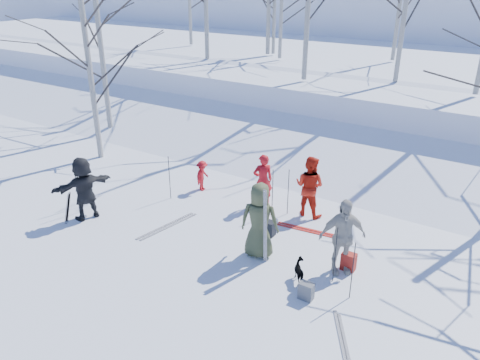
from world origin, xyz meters
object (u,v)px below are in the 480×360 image
Objects in this scene: skier_olive_center at (260,220)px; backpack_red at (349,262)px; skier_red_seated at (202,176)px; backpack_grey at (306,291)px; skier_grey_west at (84,188)px; skier_cream_east at (342,237)px; skier_redor_behind at (309,186)px; backpack_dark at (268,228)px; skier_red_north at (263,180)px; dog at (301,272)px.

backpack_red is at bearing 176.33° from skier_olive_center.
skier_red_seated is 2.51× the size of backpack_grey.
skier_grey_west is (-4.89, -0.97, -0.04)m from skier_olive_center.
backpack_grey is at bearing -139.04° from skier_cream_east.
backpack_grey is (1.55, -3.37, -0.67)m from skier_redor_behind.
skier_grey_west is 4.41× the size of backpack_dark.
backpack_red is at bearing 76.44° from backpack_grey.
skier_grey_west reaches higher than skier_red_seated.
skier_cream_east is 4.28× the size of backpack_red.
skier_red_north is 4.34m from backpack_grey.
skier_red_north is at bearing 125.49° from backpack_dark.
skier_cream_east reaches higher than skier_redor_behind.
skier_redor_behind reaches higher than backpack_dark.
skier_redor_behind is 1.74m from backpack_dark.
skier_olive_center is at bearing -73.92° from backpack_dark.
skier_grey_west reaches higher than backpack_dark.
skier_olive_center is 1.18× the size of skier_red_north.
backpack_grey is 2.64m from backpack_dark.
skier_redor_behind reaches higher than dog.
backpack_grey is at bearing -43.11° from backpack_dark.
dog reaches higher than backpack_grey.
skier_red_seated is (-3.41, -0.32, -0.38)m from skier_redor_behind.
backpack_dark is at bearing 131.10° from skier_grey_west.
skier_red_seated is 0.53× the size of skier_cream_east.
skier_cream_east is 3.13× the size of dog.
skier_grey_west is at bearing -37.59° from dog.
skier_cream_east reaches higher than skier_red_seated.
skier_redor_behind is 3.45m from skier_red_seated.
skier_olive_center is at bearing 89.16° from skier_redor_behind.
skier_olive_center is at bearing -132.36° from skier_red_seated.
skier_red_north is at bearing 152.29° from backpack_red.
skier_red_north is 3.74m from dog.
skier_olive_center reaches higher than backpack_dark.
skier_grey_west is (-1.59, -3.13, 0.41)m from skier_red_seated.
skier_olive_center reaches higher than skier_grey_west.
backpack_grey is at bearing 83.88° from dog.
dog is at bearing 89.33° from skier_red_north.
backpack_grey is (0.36, -0.48, -0.05)m from dog.
backpack_red is 2.30m from backpack_dark.
backpack_dark is (-1.57, 1.32, -0.04)m from dog.
skier_redor_behind is at bearing -93.91° from skier_red_seated.
skier_cream_east is 4.73× the size of backpack_grey.
skier_grey_west is 3.07× the size of dog.
skier_red_north reaches higher than dog.
skier_red_seated is 5.56m from backpack_red.
skier_grey_west is at bearing 36.28° from skier_redor_behind.
skier_red_seated is 2.39× the size of backpack_dark.
backpack_dark is (4.63, 1.87, -0.68)m from skier_grey_west.
skier_redor_behind reaches higher than backpack_red.
backpack_red is (3.25, -1.71, -0.57)m from skier_red_north.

